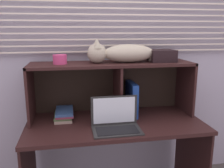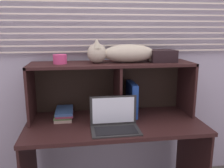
{
  "view_description": "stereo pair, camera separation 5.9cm",
  "coord_description": "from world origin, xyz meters",
  "px_view_note": "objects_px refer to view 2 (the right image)",
  "views": [
    {
      "loc": [
        -0.35,
        -1.64,
        1.46
      ],
      "look_at": [
        0.0,
        0.32,
        1.01
      ],
      "focal_mm": 38.68,
      "sensor_mm": 36.0,
      "label": 1
    },
    {
      "loc": [
        -0.29,
        -1.65,
        1.46
      ],
      "look_at": [
        0.0,
        0.32,
        1.01
      ],
      "focal_mm": 38.68,
      "sensor_mm": 36.0,
      "label": 2
    }
  ],
  "objects_px": {
    "cat": "(122,53)",
    "small_basket": "(60,59)",
    "storage_box": "(162,56)",
    "binder_upright": "(132,99)",
    "laptop": "(115,122)",
    "book_stack": "(64,114)"
  },
  "relations": [
    {
      "from": "laptop",
      "to": "binder_upright",
      "type": "bearing_deg",
      "value": 55.99
    },
    {
      "from": "book_stack",
      "to": "small_basket",
      "type": "relative_size",
      "value": 2.39
    },
    {
      "from": "binder_upright",
      "to": "storage_box",
      "type": "relative_size",
      "value": 1.35
    },
    {
      "from": "laptop",
      "to": "binder_upright",
      "type": "distance_m",
      "value": 0.36
    },
    {
      "from": "binder_upright",
      "to": "storage_box",
      "type": "height_order",
      "value": "storage_box"
    },
    {
      "from": "laptop",
      "to": "book_stack",
      "type": "bearing_deg",
      "value": 143.4
    },
    {
      "from": "small_basket",
      "to": "laptop",
      "type": "bearing_deg",
      "value": -35.91
    },
    {
      "from": "laptop",
      "to": "binder_upright",
      "type": "xyz_separation_m",
      "value": [
        0.2,
        0.29,
        0.09
      ]
    },
    {
      "from": "laptop",
      "to": "book_stack",
      "type": "relative_size",
      "value": 1.37
    },
    {
      "from": "storage_box",
      "to": "book_stack",
      "type": "bearing_deg",
      "value": -179.94
    },
    {
      "from": "cat",
      "to": "storage_box",
      "type": "distance_m",
      "value": 0.35
    },
    {
      "from": "small_basket",
      "to": "book_stack",
      "type": "bearing_deg",
      "value": -4.51
    },
    {
      "from": "cat",
      "to": "small_basket",
      "type": "relative_size",
      "value": 6.97
    },
    {
      "from": "cat",
      "to": "laptop",
      "type": "distance_m",
      "value": 0.58
    },
    {
      "from": "cat",
      "to": "storage_box",
      "type": "xyz_separation_m",
      "value": [
        0.34,
        0.0,
        -0.03
      ]
    },
    {
      "from": "cat",
      "to": "small_basket",
      "type": "bearing_deg",
      "value": 180.0
    },
    {
      "from": "binder_upright",
      "to": "small_basket",
      "type": "height_order",
      "value": "small_basket"
    },
    {
      "from": "cat",
      "to": "storage_box",
      "type": "bearing_deg",
      "value": 0.0
    },
    {
      "from": "binder_upright",
      "to": "storage_box",
      "type": "bearing_deg",
      "value": 0.0
    },
    {
      "from": "cat",
      "to": "book_stack",
      "type": "relative_size",
      "value": 2.91
    },
    {
      "from": "small_basket",
      "to": "storage_box",
      "type": "bearing_deg",
      "value": 0.0
    },
    {
      "from": "binder_upright",
      "to": "book_stack",
      "type": "relative_size",
      "value": 1.09
    }
  ]
}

